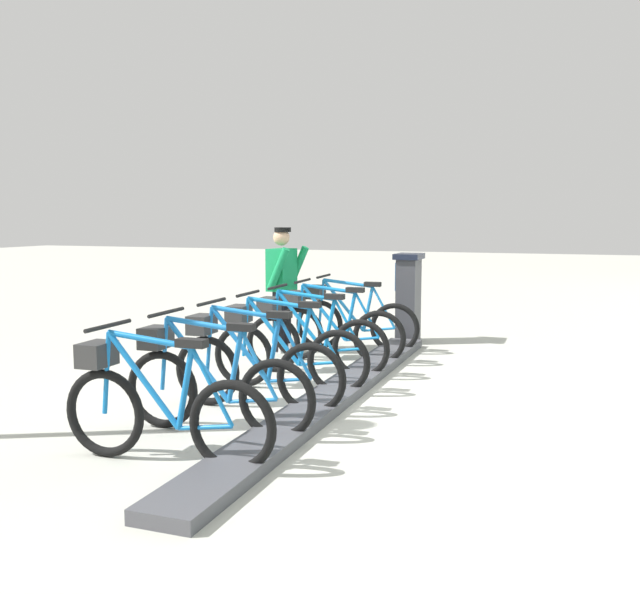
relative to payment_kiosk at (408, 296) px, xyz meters
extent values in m
plane|color=#B2B1A5|center=(-0.05, 3.42, -0.67)|extent=(60.00, 60.00, 0.00)
cube|color=#47474C|center=(-0.05, 3.42, -0.62)|extent=(0.44, 6.22, 0.10)
cube|color=#38383D|center=(0.00, 0.00, -0.07)|extent=(0.28, 0.44, 1.20)
cube|color=#194C8C|center=(0.15, 0.00, 0.28)|extent=(0.03, 0.30, 0.40)
cube|color=black|center=(0.00, 0.00, 0.57)|extent=(0.36, 0.52, 0.08)
torus|color=black|center=(-0.03, 0.89, -0.33)|extent=(0.67, 0.09, 0.67)
torus|color=black|center=(1.02, 0.92, -0.33)|extent=(0.67, 0.09, 0.67)
cylinder|color=#1E7AC1|center=(0.68, 0.91, -0.05)|extent=(0.60, 0.06, 0.70)
cylinder|color=#1E7AC1|center=(0.34, 0.90, -0.09)|extent=(0.16, 0.05, 0.61)
cylinder|color=#1E7AC1|center=(0.62, 0.91, 0.25)|extent=(0.69, 0.06, 0.11)
cylinder|color=#1E7AC1|center=(0.18, 0.90, -0.36)|extent=(0.43, 0.04, 0.09)
cylinder|color=#1E7AC1|center=(0.12, 0.90, -0.06)|extent=(0.33, 0.04, 0.56)
cylinder|color=#1E7AC1|center=(0.99, 0.92, -0.02)|extent=(0.10, 0.04, 0.62)
cube|color=black|center=(0.28, 0.90, 0.24)|extent=(0.22, 0.11, 0.06)
cylinder|color=black|center=(0.96, 0.92, 0.33)|extent=(0.05, 0.54, 0.03)
cube|color=#2D2D2D|center=(1.07, 0.92, 0.11)|extent=(0.21, 0.29, 0.18)
torus|color=black|center=(-0.03, 1.67, -0.33)|extent=(0.67, 0.09, 0.67)
torus|color=black|center=(1.02, 1.70, -0.33)|extent=(0.67, 0.09, 0.67)
cylinder|color=#146EB7|center=(0.68, 1.69, -0.05)|extent=(0.60, 0.06, 0.70)
cylinder|color=#146EB7|center=(0.34, 1.68, -0.09)|extent=(0.16, 0.05, 0.61)
cylinder|color=#146EB7|center=(0.62, 1.69, 0.25)|extent=(0.69, 0.06, 0.11)
cylinder|color=#146EB7|center=(0.18, 1.67, -0.36)|extent=(0.43, 0.04, 0.09)
cylinder|color=#146EB7|center=(0.12, 1.67, -0.06)|extent=(0.33, 0.04, 0.56)
cylinder|color=#146EB7|center=(0.99, 1.70, -0.02)|extent=(0.10, 0.04, 0.62)
cube|color=black|center=(0.28, 1.68, 0.24)|extent=(0.22, 0.11, 0.06)
cylinder|color=black|center=(0.96, 1.70, 0.33)|extent=(0.05, 0.54, 0.03)
cube|color=#2D2D2D|center=(1.07, 1.70, 0.11)|extent=(0.21, 0.29, 0.18)
torus|color=black|center=(-0.03, 2.44, -0.33)|extent=(0.67, 0.09, 0.67)
torus|color=black|center=(1.02, 2.47, -0.33)|extent=(0.67, 0.09, 0.67)
cylinder|color=#1374BB|center=(0.68, 2.46, -0.05)|extent=(0.60, 0.06, 0.70)
cylinder|color=#1374BB|center=(0.34, 2.45, -0.09)|extent=(0.16, 0.05, 0.61)
cylinder|color=#1374BB|center=(0.62, 2.46, 0.25)|extent=(0.69, 0.06, 0.11)
cylinder|color=#1374BB|center=(0.18, 2.45, -0.36)|extent=(0.43, 0.04, 0.09)
cylinder|color=#1374BB|center=(0.12, 2.45, -0.06)|extent=(0.33, 0.04, 0.56)
cylinder|color=#1374BB|center=(0.99, 2.47, -0.02)|extent=(0.10, 0.04, 0.62)
cube|color=black|center=(0.28, 2.45, 0.24)|extent=(0.22, 0.11, 0.06)
cylinder|color=black|center=(0.96, 2.47, 0.33)|extent=(0.05, 0.54, 0.03)
cube|color=#2D2D2D|center=(1.07, 2.47, 0.11)|extent=(0.21, 0.29, 0.18)
torus|color=black|center=(-0.03, 3.22, -0.33)|extent=(0.67, 0.09, 0.67)
torus|color=black|center=(1.02, 3.25, -0.33)|extent=(0.67, 0.09, 0.67)
cylinder|color=#1574BC|center=(0.68, 3.24, -0.05)|extent=(0.60, 0.06, 0.70)
cylinder|color=#1574BC|center=(0.34, 3.23, -0.09)|extent=(0.16, 0.05, 0.61)
cylinder|color=#1574BC|center=(0.62, 3.24, 0.25)|extent=(0.69, 0.06, 0.11)
cylinder|color=#1574BC|center=(0.18, 3.22, -0.36)|extent=(0.43, 0.04, 0.09)
cylinder|color=#1574BC|center=(0.12, 3.22, -0.06)|extent=(0.33, 0.04, 0.56)
cylinder|color=#1574BC|center=(0.99, 3.25, -0.02)|extent=(0.10, 0.04, 0.62)
cube|color=black|center=(0.28, 3.23, 0.24)|extent=(0.22, 0.11, 0.06)
cylinder|color=black|center=(0.96, 3.25, 0.33)|extent=(0.05, 0.54, 0.03)
cube|color=#2D2D2D|center=(1.07, 3.25, 0.11)|extent=(0.21, 0.29, 0.18)
torus|color=black|center=(-0.03, 3.99, -0.33)|extent=(0.67, 0.09, 0.67)
torus|color=black|center=(1.02, 4.02, -0.33)|extent=(0.67, 0.09, 0.67)
cylinder|color=#196CB8|center=(0.68, 4.01, -0.05)|extent=(0.60, 0.06, 0.70)
cylinder|color=#196CB8|center=(0.34, 4.00, -0.09)|extent=(0.16, 0.05, 0.61)
cylinder|color=#196CB8|center=(0.62, 4.01, 0.25)|extent=(0.69, 0.06, 0.11)
cylinder|color=#196CB8|center=(0.18, 4.00, -0.36)|extent=(0.43, 0.04, 0.09)
cylinder|color=#196CB8|center=(0.12, 4.00, -0.06)|extent=(0.33, 0.04, 0.56)
cylinder|color=#196CB8|center=(0.99, 4.02, -0.02)|extent=(0.10, 0.04, 0.62)
cube|color=black|center=(0.28, 4.00, 0.24)|extent=(0.22, 0.11, 0.06)
cylinder|color=black|center=(0.96, 4.02, 0.33)|extent=(0.05, 0.54, 0.03)
cube|color=#2D2D2D|center=(1.07, 4.02, 0.11)|extent=(0.21, 0.29, 0.18)
torus|color=black|center=(-0.03, 4.77, -0.33)|extent=(0.67, 0.09, 0.67)
torus|color=black|center=(1.02, 4.80, -0.33)|extent=(0.67, 0.09, 0.67)
cylinder|color=blue|center=(0.68, 4.79, -0.05)|extent=(0.60, 0.06, 0.70)
cylinder|color=blue|center=(0.34, 4.78, -0.09)|extent=(0.16, 0.05, 0.61)
cylinder|color=blue|center=(0.62, 4.79, 0.25)|extent=(0.69, 0.06, 0.11)
cylinder|color=blue|center=(0.18, 4.77, -0.36)|extent=(0.43, 0.04, 0.09)
cylinder|color=blue|center=(0.12, 4.77, -0.06)|extent=(0.33, 0.04, 0.56)
cylinder|color=blue|center=(0.99, 4.80, -0.02)|extent=(0.10, 0.04, 0.62)
cube|color=black|center=(0.28, 4.78, 0.24)|extent=(0.22, 0.11, 0.06)
cylinder|color=black|center=(0.96, 4.80, 0.33)|extent=(0.05, 0.54, 0.03)
cube|color=#2D2D2D|center=(1.07, 4.80, 0.11)|extent=(0.21, 0.29, 0.18)
torus|color=black|center=(-0.03, 5.54, -0.33)|extent=(0.67, 0.09, 0.67)
torus|color=black|center=(1.02, 5.57, -0.33)|extent=(0.67, 0.09, 0.67)
cylinder|color=#146CB7|center=(0.68, 5.56, -0.05)|extent=(0.60, 0.06, 0.70)
cylinder|color=#146CB7|center=(0.34, 5.55, -0.09)|extent=(0.16, 0.05, 0.61)
cylinder|color=#146CB7|center=(0.62, 5.56, 0.25)|extent=(0.69, 0.06, 0.11)
cylinder|color=#146CB7|center=(0.18, 5.55, -0.36)|extent=(0.43, 0.04, 0.09)
cylinder|color=#146CB7|center=(0.12, 5.55, -0.06)|extent=(0.33, 0.04, 0.56)
cylinder|color=#146CB7|center=(0.99, 5.57, -0.02)|extent=(0.10, 0.04, 0.62)
cube|color=black|center=(0.28, 5.55, 0.24)|extent=(0.22, 0.11, 0.06)
cylinder|color=black|center=(0.96, 5.57, 0.33)|extent=(0.05, 0.54, 0.03)
cube|color=#2D2D2D|center=(1.07, 5.57, 0.11)|extent=(0.21, 0.29, 0.18)
cube|color=white|center=(1.36, 1.17, -0.62)|extent=(0.27, 0.14, 0.10)
cube|color=white|center=(1.50, 1.38, -0.62)|extent=(0.27, 0.14, 0.10)
cylinder|color=black|center=(1.42, 1.18, -0.24)|extent=(0.15, 0.15, 0.82)
cylinder|color=black|center=(1.44, 1.37, -0.24)|extent=(0.15, 0.15, 0.82)
cube|color=#14864A|center=(1.43, 1.27, 0.43)|extent=(0.30, 0.43, 0.56)
cylinder|color=#14864A|center=(1.30, 1.03, 0.46)|extent=(0.35, 0.14, 0.57)
cylinder|color=#14864A|center=(1.36, 1.54, 0.46)|extent=(0.35, 0.14, 0.57)
sphere|color=tan|center=(1.43, 1.27, 0.86)|extent=(0.22, 0.22, 0.22)
cylinder|color=black|center=(1.41, 1.28, 0.96)|extent=(0.22, 0.22, 0.06)
camera|label=1|loc=(-2.24, 9.79, 1.12)|focal=39.22mm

